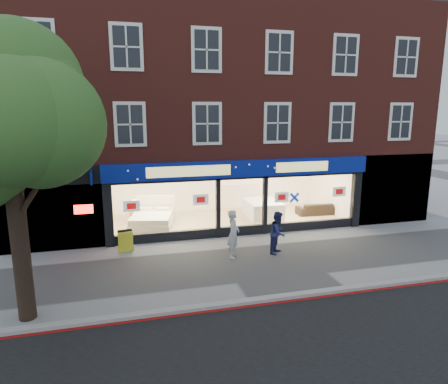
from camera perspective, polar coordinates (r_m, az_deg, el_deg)
name	(u,v)px	position (r m, az deg, el deg)	size (l,w,h in m)	color
ground	(266,260)	(14.74, 6.07, -9.71)	(120.00, 120.00, 0.00)	gray
kerb_line	(304,299)	(12.14, 11.40, -14.79)	(60.00, 0.10, 0.01)	#8C0A07
kerb_stone	(301,294)	(12.28, 11.00, -14.17)	(60.00, 0.25, 0.12)	gray
showroom_floor	(228,220)	(19.45, 0.61, -4.08)	(11.00, 4.50, 0.10)	tan
building	(219,82)	(20.36, -0.69, 15.46)	(19.00, 8.26, 10.30)	maroon
street_tree	(4,128)	(10.91, -28.92, 7.96)	(4.00, 3.20, 6.60)	black
display_bed	(152,220)	(18.41, -10.22, -3.90)	(2.30, 2.59, 1.27)	beige
bedside_table	(135,217)	(19.21, -12.58, -3.57)	(0.45, 0.45, 0.55)	brown
mattress_stack	(263,209)	(19.95, 5.58, -2.41)	(1.64, 2.05, 0.79)	white
sofa	(316,209)	(20.87, 13.02, -2.32)	(2.00, 0.78, 0.58)	black
a_board	(126,241)	(15.77, -13.88, -6.85)	(0.57, 0.36, 0.87)	gold
pedestrian_grey	(233,234)	(14.69, 1.34, -5.99)	(0.65, 0.43, 1.79)	#AEB0B6
pedestrian_blue	(278,233)	(15.25, 7.74, -5.76)	(0.79, 0.61, 1.62)	#1C204F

